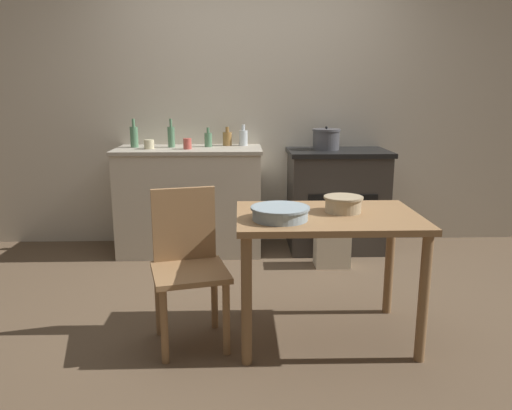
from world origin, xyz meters
The scene contains 17 objects.
ground_plane centered at (0.00, 0.00, 0.00)m, with size 14.00×14.00×0.00m, color brown.
wall_back centered at (0.00, 1.58, 1.27)m, with size 8.00×0.07×2.55m.
counter_cabinet centered at (-0.55, 1.25, 0.46)m, with size 1.25×0.62×0.92m.
stove centered at (0.75, 1.27, 0.45)m, with size 0.88×0.60×0.89m.
work_table centered at (0.37, -0.39, 0.62)m, with size 1.01×0.69×0.73m.
chair centered at (-0.41, -0.40, 0.47)m, with size 0.48×0.48×0.87m.
flour_sack centered at (0.63, 0.80, 0.19)m, with size 0.28×0.19×0.37m, color beige.
stock_pot centered at (0.65, 1.31, 0.99)m, with size 0.24×0.24×0.20m.
mixing_bowl_large centered at (0.47, -0.35, 0.78)m, with size 0.22×0.22×0.09m.
mixing_bowl_small centered at (0.10, -0.51, 0.77)m, with size 0.31×0.31×0.07m.
bottle_far_left centered at (-0.39, 1.34, 0.98)m, with size 0.07×0.07×0.17m.
bottle_left centered at (-0.22, 1.43, 0.98)m, with size 0.08×0.08×0.17m.
bottle_mid_left centered at (-0.71, 1.31, 1.02)m, with size 0.06×0.06×0.25m.
bottle_center_left centered at (-0.08, 1.43, 0.99)m, with size 0.08×0.08×0.19m.
bottle_center centered at (-1.03, 1.31, 1.02)m, with size 0.07×0.07×0.25m.
cup_center_right centered at (-0.55, 1.16, 0.97)m, with size 0.07×0.07×0.09m, color #B74C42.
cup_mid_right centered at (-0.88, 1.18, 0.96)m, with size 0.08×0.08×0.08m, color beige.
Camera 1 is at (-0.12, -3.06, 1.40)m, focal length 35.00 mm.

